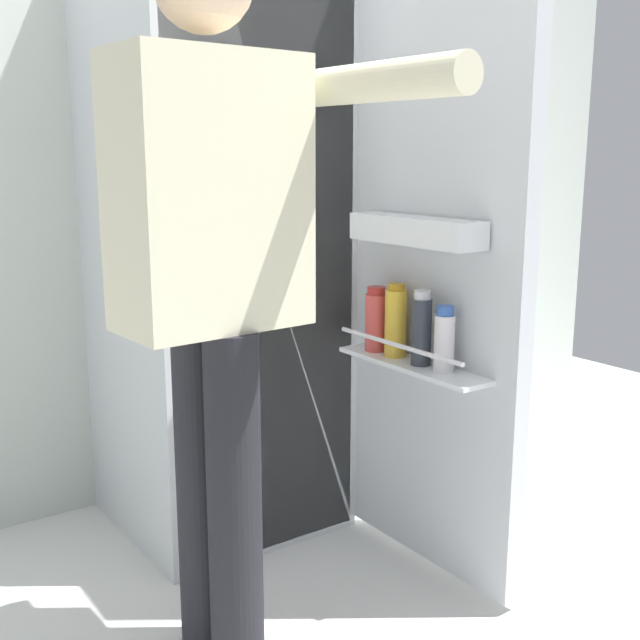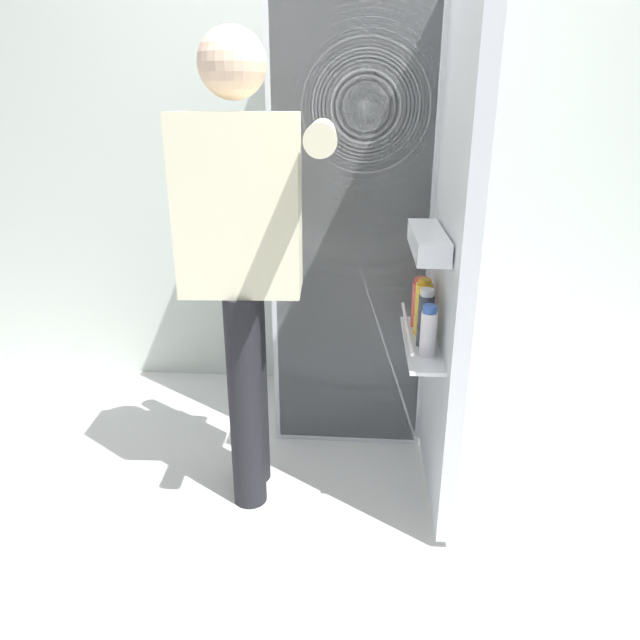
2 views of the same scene
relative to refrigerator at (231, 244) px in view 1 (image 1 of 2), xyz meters
The scene contains 4 objects.
ground_plane 1.02m from the refrigerator, 93.19° to the right, with size 5.28×5.28×0.00m, color silver.
kitchen_wall 0.61m from the refrigerator, 93.87° to the left, with size 4.40×0.10×2.67m, color beige.
refrigerator is the anchor object (origin of this frame).
person 0.70m from the refrigerator, 121.47° to the right, with size 0.53×0.68×1.59m.
Camera 1 is at (-1.10, -1.56, 1.16)m, focal length 43.83 mm.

